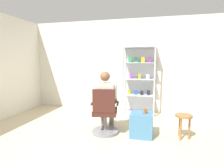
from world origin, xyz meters
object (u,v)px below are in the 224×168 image
Objects in this scene: office_chair at (105,115)px; tea_glass at (145,111)px; display_cabinet_main at (139,80)px; storage_crate at (142,124)px; wooden_stool at (184,120)px; seated_shopkeeper at (106,98)px.

tea_glass is at bearing 5.41° from office_chair.
storage_crate is at bearing -82.40° from display_cabinet_main.
display_cabinet_main reaches higher than wooden_stool.
office_chair is (-0.53, -1.65, -0.57)m from display_cabinet_main.
office_chair is 0.82m from tea_glass.
tea_glass is 0.74m from wooden_stool.
display_cabinet_main is 4.04× the size of storage_crate.
display_cabinet_main reaches higher than seated_shopkeeper.
office_chair is at bearing -107.80° from display_cabinet_main.
storage_crate is at bearing -175.74° from wooden_stool.
wooden_stool is at bearing 5.44° from office_chair.
storage_crate is at bearing 171.34° from tea_glass.
seated_shopkeeper is at bearing 179.45° from wooden_stool.
seated_shopkeeper reaches higher than tea_glass.
wooden_stool is (1.53, 0.15, -0.02)m from office_chair.
wooden_stool is at bearing 4.26° from storage_crate.
office_chair is 1.54m from wooden_stool.
seated_shopkeeper is at bearing -110.49° from display_cabinet_main.
display_cabinet_main is at bearing 99.97° from tea_glass.
seated_shopkeeper is at bearing 99.49° from office_chair.
storage_crate is 0.81m from wooden_stool.
wooden_stool is at bearing -0.55° from seated_shopkeeper.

